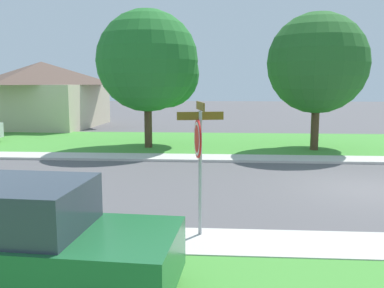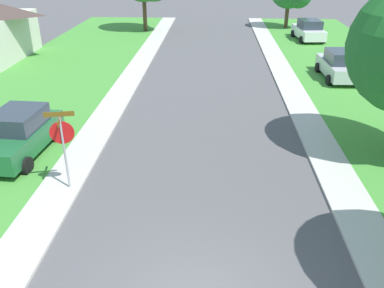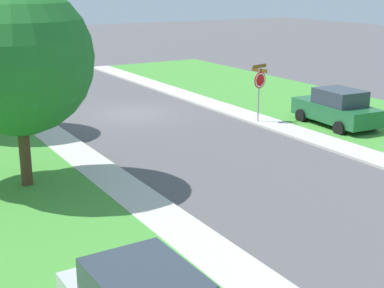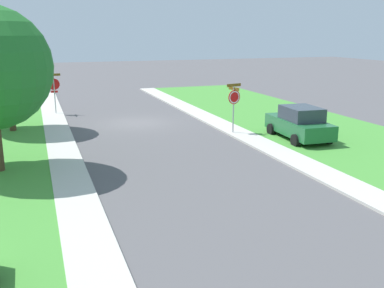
{
  "view_description": "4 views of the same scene",
  "coord_description": "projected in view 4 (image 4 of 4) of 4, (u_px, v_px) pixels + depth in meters",
  "views": [
    {
      "loc": [
        -12.62,
        4.34,
        3.14
      ],
      "look_at": [
        -0.61,
        5.18,
        1.4
      ],
      "focal_mm": 39.8,
      "sensor_mm": 36.0,
      "label": 1
    },
    {
      "loc": [
        0.3,
        -6.62,
        7.32
      ],
      "look_at": [
        -0.35,
        5.54,
        1.4
      ],
      "focal_mm": 38.39,
      "sensor_mm": 36.0,
      "label": 2
    },
    {
      "loc": [
        11.42,
        25.26,
        6.37
      ],
      "look_at": [
        2.61,
        10.42,
        1.4
      ],
      "focal_mm": 52.55,
      "sensor_mm": 36.0,
      "label": 3
    },
    {
      "loc": [
        5.71,
        26.13,
        5.42
      ],
      "look_at": [
        0.37,
        11.26,
        1.4
      ],
      "focal_mm": 41.03,
      "sensor_mm": 36.0,
      "label": 4
    }
  ],
  "objects": [
    {
      "name": "ground_plane",
      "position": [
        136.0,
        123.0,
        27.04
      ],
      "size": [
        120.0,
        120.0,
        0.0
      ],
      "primitive_type": "plane",
      "color": "#565456"
    },
    {
      "name": "sidewalk_east",
      "position": [
        77.0,
        199.0,
        14.54
      ],
      "size": [
        1.4,
        56.0,
        0.1
      ],
      "primitive_type": "cube",
      "color": "beige",
      "rests_on": "ground"
    },
    {
      "name": "sidewalk_west",
      "position": [
        317.0,
        170.0,
        17.62
      ],
      "size": [
        1.4,
        56.0,
        0.1
      ],
      "primitive_type": "cube",
      "color": "beige",
      "rests_on": "ground"
    },
    {
      "name": "stop_sign_near_corner",
      "position": [
        54.0,
        87.0,
        29.47
      ],
      "size": [
        0.92,
        0.92,
        2.77
      ],
      "color": "#9E9EA3",
      "rests_on": "ground"
    },
    {
      "name": "stop_sign_far_corner",
      "position": [
        234.0,
        100.0,
        23.64
      ],
      "size": [
        0.9,
        0.9,
        2.77
      ],
      "color": "#9E9EA3",
      "rests_on": "ground"
    },
    {
      "name": "car_green_near_corner",
      "position": [
        299.0,
        123.0,
        22.6
      ],
      "size": [
        2.25,
        4.41,
        1.76
      ],
      "color": "#1E6033",
      "rests_on": "ground"
    },
    {
      "name": "tree_sidewalk_near",
      "position": [
        1.0,
        62.0,
        23.77
      ],
      "size": [
        4.83,
        4.49,
        6.25
      ],
      "color": "#4C3823",
      "rests_on": "ground"
    }
  ]
}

